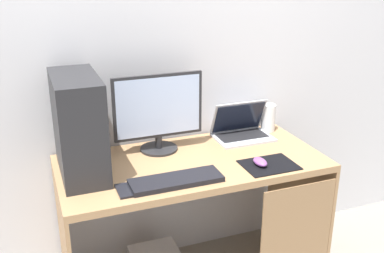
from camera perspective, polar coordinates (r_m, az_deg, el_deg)
wall_back at (r=2.43m, az=-2.99°, el=10.94°), size 4.00×0.05×2.60m
desk at (r=2.33m, az=0.50°, el=-7.90°), size 1.32×0.63×0.75m
pc_tower at (r=2.11m, az=-14.09°, el=0.07°), size 0.20×0.43×0.47m
monitor at (r=2.31m, az=-4.26°, el=1.74°), size 0.47×0.20×0.41m
laptop at (r=2.55m, az=6.24°, el=-0.46°), size 0.31×0.22×0.20m
speaker at (r=2.66m, az=9.58°, el=1.09°), size 0.08×0.08×0.16m
keyboard at (r=2.05m, az=-2.01°, el=-6.80°), size 0.42×0.14×0.02m
mousepad at (r=2.24m, az=9.68°, el=-4.80°), size 0.26×0.20×0.00m
mouse_left at (r=2.22m, az=8.57°, el=-4.43°), size 0.06×0.10×0.03m
cell_phone at (r=2.00m, az=-8.43°, el=-7.98°), size 0.07×0.13×0.01m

